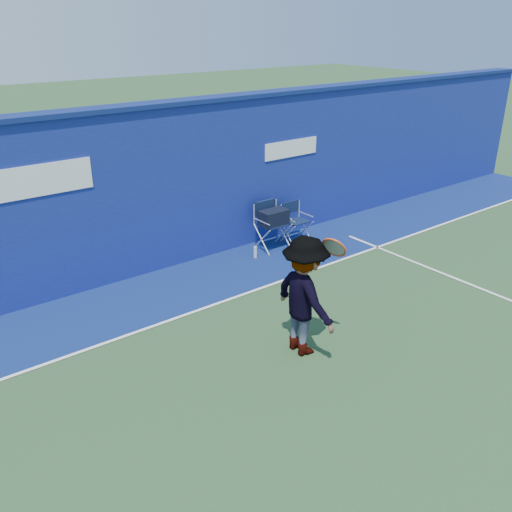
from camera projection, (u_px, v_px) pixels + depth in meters
ground at (332, 418)px, 6.52m from camera, size 80.00×80.00×0.00m
stadium_wall at (131, 193)px, 9.68m from camera, size 24.00×0.50×3.08m
out_of_bounds_strip at (166, 292)px, 9.50m from camera, size 24.00×1.80×0.01m
court_lines at (299, 392)px, 6.95m from camera, size 24.00×12.00×0.01m
directors_chair_left at (272, 229)px, 11.18m from camera, size 0.58×0.54×0.98m
directors_chair_right at (296, 230)px, 11.56m from camera, size 0.51×0.46×0.85m
water_bottle at (255, 252)px, 10.83m from camera, size 0.07×0.07×0.24m
tennis_player at (305, 296)px, 7.51m from camera, size 0.92×1.17×1.75m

